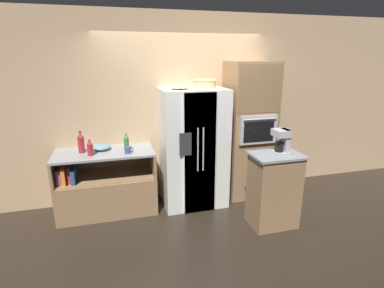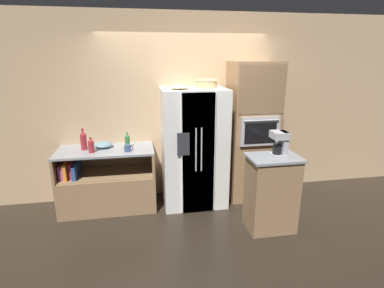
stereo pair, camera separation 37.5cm
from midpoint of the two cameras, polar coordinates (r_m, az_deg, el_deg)
ground_plane at (r=4.69m, az=-2.96°, el=-11.22°), size 20.00×20.00×0.00m
wall_back at (r=4.66m, az=-4.40°, el=6.80°), size 12.00×0.06×2.80m
counter_left at (r=4.56m, az=-18.34°, el=-8.36°), size 1.35×0.65×0.90m
refrigerator at (r=4.42m, az=-2.21°, el=-0.76°), size 0.92×0.76×1.74m
wall_oven at (r=4.72m, az=8.56°, el=2.52°), size 0.71×0.65×2.11m
island_counter at (r=4.04m, az=12.73°, el=-8.56°), size 0.64×0.47×0.99m
wicker_basket at (r=4.36m, az=0.01°, el=11.51°), size 0.33×0.33×0.12m
fruit_bowl at (r=4.14m, az=-5.06°, el=10.74°), size 0.26×0.26×0.06m
bottle_tall at (r=4.34m, az=-14.82°, el=0.27°), size 0.07×0.07×0.23m
bottle_short at (r=4.39m, az=-22.70°, el=0.14°), size 0.09×0.09×0.31m
bottle_wide at (r=4.24m, az=-21.28°, el=-0.77°), size 0.08×0.08×0.22m
mug at (r=4.19m, az=-14.63°, el=-1.16°), size 0.12×0.09×0.09m
mixing_bowl at (r=4.45m, az=-19.24°, el=-0.57°), size 0.26×0.26×0.08m
coffee_maker at (r=3.87m, az=14.15°, el=0.66°), size 0.18×0.21×0.31m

